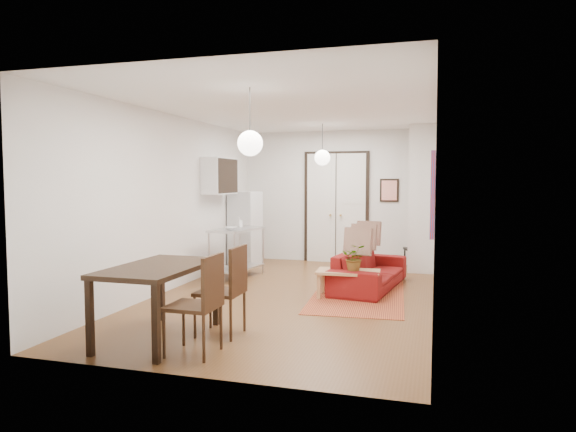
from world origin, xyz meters
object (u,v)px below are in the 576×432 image
(kitchen_counter, at_px, (237,246))
(black_side_chair, at_px, (416,245))
(dining_chair_far, at_px, (197,294))
(dining_table, at_px, (159,274))
(dining_chair_near, at_px, (224,281))
(sofa, at_px, (369,270))
(coffee_table, at_px, (348,274))
(fridge, at_px, (245,229))

(kitchen_counter, distance_m, black_side_chair, 3.62)
(dining_chair_far, distance_m, black_side_chair, 6.04)
(dining_table, height_order, dining_chair_near, dining_chair_near)
(dining_chair_far, bearing_deg, sofa, 160.04)
(coffee_table, height_order, fridge, fridge)
(coffee_table, relative_size, fridge, 0.63)
(dining_chair_far, bearing_deg, dining_table, -111.74)
(dining_chair_near, bearing_deg, sofa, 155.83)
(sofa, height_order, coffee_table, sofa)
(sofa, bearing_deg, kitchen_counter, 91.43)
(dining_table, relative_size, dining_chair_far, 1.46)
(fridge, height_order, black_side_chair, fridge)
(sofa, height_order, dining_chair_far, dining_chair_far)
(coffee_table, distance_m, black_side_chair, 2.94)
(dining_table, bearing_deg, coffee_table, 56.74)
(coffee_table, xyz_separation_m, black_side_chair, (0.92, 2.79, 0.15))
(black_side_chair, bearing_deg, dining_chair_near, 48.10)
(sofa, xyz_separation_m, kitchen_counter, (-2.50, 0.29, 0.29))
(fridge, bearing_deg, black_side_chair, 15.29)
(fridge, distance_m, dining_chair_far, 5.43)
(kitchen_counter, relative_size, fridge, 0.81)
(coffee_table, relative_size, dining_table, 0.64)
(kitchen_counter, height_order, dining_table, kitchen_counter)
(dining_table, distance_m, dining_chair_far, 0.66)
(kitchen_counter, distance_m, dining_chair_far, 4.15)
(dining_table, distance_m, dining_chair_near, 0.77)
(dining_chair_far, bearing_deg, coffee_table, 158.78)
(sofa, distance_m, black_side_chair, 2.11)
(dining_chair_near, bearing_deg, dining_table, -52.41)
(coffee_table, height_order, dining_chair_far, dining_chair_far)
(fridge, height_order, dining_table, fridge)
(dining_chair_near, height_order, dining_chair_far, same)
(coffee_table, bearing_deg, fridge, 137.81)
(coffee_table, bearing_deg, black_side_chair, 71.79)
(fridge, height_order, dining_chair_far, fridge)
(kitchen_counter, bearing_deg, dining_chair_far, -66.06)
(fridge, bearing_deg, coffee_table, -34.19)
(coffee_table, xyz_separation_m, kitchen_counter, (-2.28, 1.10, 0.23))
(dining_table, bearing_deg, black_side_chair, 63.98)
(coffee_table, xyz_separation_m, dining_chair_far, (-1.14, -2.89, 0.24))
(dining_chair_far, relative_size, black_side_chair, 1.18)
(kitchen_counter, relative_size, dining_table, 0.83)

